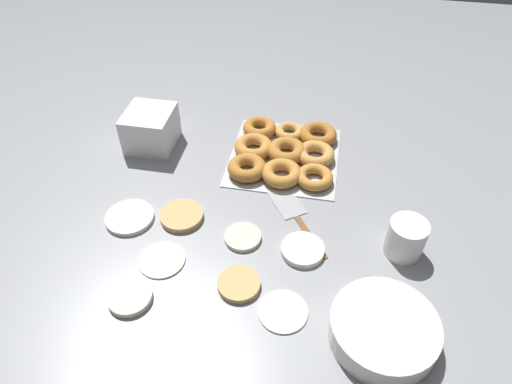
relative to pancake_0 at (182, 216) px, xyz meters
name	(u,v)px	position (x,y,z in m)	size (l,w,h in m)	color
ground_plane	(233,221)	(-0.12, -0.01, -0.01)	(3.00, 3.00, 0.00)	gray
pancake_0	(182,216)	(0.00, 0.00, 0.00)	(0.10, 0.10, 0.01)	tan
pancake_1	(243,237)	(-0.15, 0.04, 0.00)	(0.08, 0.08, 0.01)	beige
pancake_2	(162,259)	(0.00, 0.13, 0.00)	(0.10, 0.10, 0.01)	beige
pancake_3	(130,297)	(0.03, 0.23, 0.00)	(0.09, 0.09, 0.01)	beige
pancake_4	(239,284)	(-0.17, 0.16, 0.00)	(0.09, 0.09, 0.01)	tan
pancake_5	(303,250)	(-0.29, 0.05, 0.00)	(0.10, 0.10, 0.01)	silver
pancake_6	(283,311)	(-0.27, 0.21, 0.00)	(0.10, 0.10, 0.01)	beige
pancake_7	(130,217)	(0.12, 0.03, 0.00)	(0.11, 0.11, 0.01)	silver
donut_tray	(284,152)	(-0.20, -0.27, 0.01)	(0.29, 0.30, 0.04)	silver
batter_bowl	(383,330)	(-0.46, 0.23, 0.02)	(0.20, 0.20, 0.05)	silver
container_stack	(151,129)	(0.16, -0.26, 0.05)	(0.12, 0.13, 0.11)	white
paper_cup	(406,238)	(-0.50, 0.01, 0.04)	(0.08, 0.08, 0.09)	white
spatula	(291,208)	(-0.25, -0.08, 0.00)	(0.17, 0.23, 0.01)	brown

